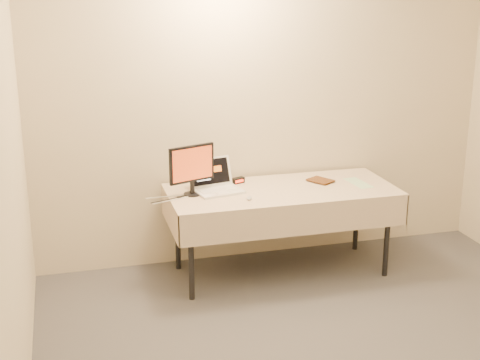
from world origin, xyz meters
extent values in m
cube|color=beige|center=(0.00, 2.50, 1.35)|extent=(4.00, 0.10, 2.70)
cylinder|color=black|center=(-0.82, 1.75, 0.34)|extent=(0.04, 0.04, 0.69)
cylinder|color=black|center=(0.82, 1.75, 0.34)|extent=(0.04, 0.04, 0.69)
cylinder|color=black|center=(-0.82, 2.34, 0.34)|extent=(0.04, 0.04, 0.69)
cylinder|color=black|center=(0.82, 2.34, 0.34)|extent=(0.04, 0.04, 0.69)
cube|color=gray|center=(0.00, 2.04, 0.71)|extent=(1.80, 0.75, 0.04)
cube|color=beige|center=(0.00, 2.04, 0.73)|extent=(1.86, 0.81, 0.01)
cube|color=beige|center=(0.00, 1.64, 0.60)|extent=(1.86, 0.01, 0.25)
cube|color=beige|center=(0.00, 2.45, 0.60)|extent=(1.86, 0.01, 0.25)
cube|color=beige|center=(-0.93, 2.04, 0.60)|extent=(0.01, 0.81, 0.25)
cube|color=beige|center=(0.93, 2.04, 0.60)|extent=(0.01, 0.81, 0.25)
cube|color=white|center=(-0.52, 2.09, 0.75)|extent=(0.41, 0.32, 0.02)
cube|color=white|center=(-0.55, 2.25, 0.87)|extent=(0.37, 0.16, 0.23)
cube|color=black|center=(-0.55, 2.25, 0.87)|extent=(0.32, 0.13, 0.19)
cylinder|color=black|center=(-0.73, 2.09, 0.74)|extent=(0.17, 0.17, 0.01)
cube|color=black|center=(-0.73, 2.09, 0.80)|extent=(0.03, 0.03, 0.10)
cube|color=black|center=(-0.73, 2.09, 0.99)|extent=(0.38, 0.15, 0.29)
cube|color=#D64919|center=(-0.73, 2.09, 0.99)|extent=(0.33, 0.12, 0.26)
imported|color=brown|center=(0.31, 2.11, 0.84)|extent=(0.14, 0.09, 0.20)
cube|color=black|center=(-0.31, 2.29, 0.76)|extent=(0.12, 0.09, 0.05)
cube|color=#FF290C|center=(-0.30, 2.27, 0.76)|extent=(0.08, 0.03, 0.02)
ellipsoid|color=#B3B3B5|center=(-0.33, 1.86, 0.75)|extent=(0.07, 0.10, 0.02)
cube|color=#B4E1B3|center=(0.67, 2.03, 0.74)|extent=(0.15, 0.32, 0.00)
cube|color=black|center=(-0.84, 2.05, 0.74)|extent=(0.06, 0.04, 0.01)
camera|label=1|loc=(-1.69, -2.87, 2.39)|focal=50.00mm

